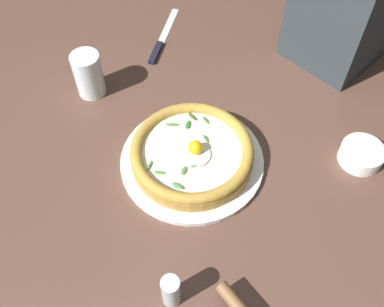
% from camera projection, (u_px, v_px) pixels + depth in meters
% --- Properties ---
extents(ground_plane, '(2.40, 2.40, 0.03)m').
position_uv_depth(ground_plane, '(205.00, 163.00, 0.94)').
color(ground_plane, brown).
rests_on(ground_plane, ground).
extents(pizza_plate, '(0.30, 0.30, 0.01)m').
position_uv_depth(pizza_plate, '(192.00, 161.00, 0.91)').
color(pizza_plate, white).
rests_on(pizza_plate, ground).
extents(pizza, '(0.25, 0.25, 0.06)m').
position_uv_depth(pizza, '(192.00, 153.00, 0.89)').
color(pizza, '#AE8136').
rests_on(pizza, pizza_plate).
extents(side_bowl, '(0.09, 0.09, 0.03)m').
position_uv_depth(side_bowl, '(361.00, 154.00, 0.91)').
color(side_bowl, white).
rests_on(side_bowl, ground).
extents(table_knife, '(0.18, 0.17, 0.01)m').
position_uv_depth(table_knife, '(160.00, 43.00, 1.14)').
color(table_knife, silver).
rests_on(table_knife, ground).
extents(drinking_glass, '(0.07, 0.07, 0.11)m').
position_uv_depth(drinking_glass, '(89.00, 77.00, 1.00)').
color(drinking_glass, silver).
rests_on(drinking_glass, ground).
extents(pepper_shaker, '(0.03, 0.03, 0.08)m').
position_uv_depth(pepper_shaker, '(171.00, 291.00, 0.72)').
color(pepper_shaker, silver).
rests_on(pepper_shaker, ground).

